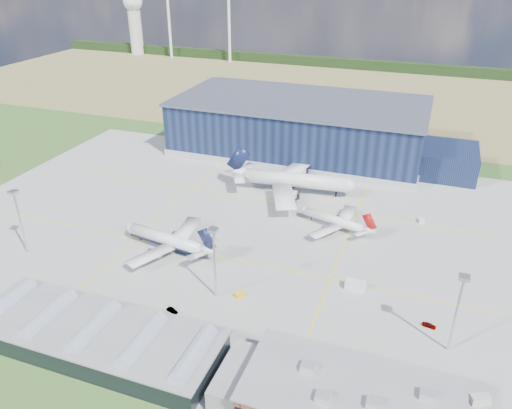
# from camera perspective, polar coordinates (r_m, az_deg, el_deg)

# --- Properties ---
(ground) EXTENTS (600.00, 600.00, 0.00)m
(ground) POSITION_cam_1_polar(r_m,az_deg,el_deg) (176.65, -3.54, -4.12)
(ground) COLOR #284F1D
(ground) RESTS_ON ground
(apron) EXTENTS (220.00, 160.00, 0.08)m
(apron) POSITION_cam_1_polar(r_m,az_deg,el_deg) (184.54, -2.31, -2.60)
(apron) COLOR gray
(apron) RESTS_ON ground
(farmland) EXTENTS (600.00, 220.00, 0.01)m
(farmland) POSITION_cam_1_polar(r_m,az_deg,el_deg) (374.46, 10.22, 12.58)
(farmland) COLOR #93814F
(farmland) RESTS_ON ground
(treeline) EXTENTS (600.00, 8.00, 8.00)m
(treeline) POSITION_cam_1_polar(r_m,az_deg,el_deg) (450.72, 12.27, 15.35)
(treeline) COLOR black
(treeline) RESTS_ON ground
(horizon_dressing) EXTENTS (440.20, 18.00, 70.00)m
(horizon_dressing) POSITION_cam_1_polar(r_m,az_deg,el_deg) (504.22, -10.86, 20.17)
(horizon_dressing) COLOR white
(horizon_dressing) RESTS_ON ground
(hangar) EXTENTS (145.00, 62.00, 26.10)m
(hangar) POSITION_cam_1_polar(r_m,az_deg,el_deg) (252.95, 5.60, 8.60)
(hangar) COLOR black
(hangar) RESTS_ON ground
(ops_building) EXTENTS (46.00, 23.00, 10.90)m
(ops_building) POSITION_cam_1_polar(r_m,az_deg,el_deg) (116.68, 10.69, -21.49)
(ops_building) COLOR brown
(ops_building) RESTS_ON ground
(glass_concourse) EXTENTS (78.00, 23.00, 8.60)m
(glass_concourse) POSITION_cam_1_polar(r_m,az_deg,el_deg) (135.84, -16.60, -14.53)
(glass_concourse) COLOR black
(glass_concourse) RESTS_ON ground
(light_mast_west) EXTENTS (2.60, 2.60, 23.00)m
(light_mast_west) POSITION_cam_1_polar(r_m,az_deg,el_deg) (179.72, -25.56, -0.76)
(light_mast_west) COLOR #BABDC2
(light_mast_west) RESTS_ON ground
(light_mast_center) EXTENTS (2.60, 2.60, 23.00)m
(light_mast_center) POSITION_cam_1_polar(r_m,az_deg,el_deg) (141.81, -4.79, -5.41)
(light_mast_center) COLOR #BABDC2
(light_mast_center) RESTS_ON ground
(light_mast_east) EXTENTS (2.60, 2.60, 23.00)m
(light_mast_east) POSITION_cam_1_polar(r_m,az_deg,el_deg) (132.54, 22.18, -10.24)
(light_mast_east) COLOR #BABDC2
(light_mast_east) RESTS_ON ground
(airliner_navy) EXTENTS (43.56, 42.87, 12.44)m
(airliner_navy) POSITION_cam_1_polar(r_m,az_deg,el_deg) (171.00, -10.24, -3.26)
(airliner_navy) COLOR silver
(airliner_navy) RESTS_ON ground
(airliner_red) EXTENTS (38.48, 38.03, 10.10)m
(airliner_red) POSITION_cam_1_polar(r_m,az_deg,el_deg) (183.81, 8.98, -1.28)
(airliner_red) COLOR silver
(airliner_red) RESTS_ON ground
(airliner_widebody) EXTENTS (61.07, 60.00, 18.12)m
(airliner_widebody) POSITION_cam_1_polar(r_m,az_deg,el_deg) (207.31, 4.49, 3.62)
(airliner_widebody) COLOR silver
(airliner_widebody) RESTS_ON ground
(gse_tug_a) EXTENTS (3.07, 4.24, 1.60)m
(gse_tug_a) POSITION_cam_1_polar(r_m,az_deg,el_deg) (139.49, -7.72, -13.72)
(gse_tug_a) COLOR #FFAD16
(gse_tug_a) RESTS_ON ground
(gse_tug_b) EXTENTS (3.29, 3.52, 1.27)m
(gse_tug_b) POSITION_cam_1_polar(r_m,az_deg,el_deg) (149.57, -1.87, -10.29)
(gse_tug_b) COLOR #FFAD16
(gse_tug_b) RESTS_ON ground
(gse_van_a) EXTENTS (6.30, 2.96, 2.70)m
(gse_van_a) POSITION_cam_1_polar(r_m,az_deg,el_deg) (155.08, 11.29, -9.02)
(gse_van_a) COLOR silver
(gse_van_a) RESTS_ON ground
(gse_cart_a) EXTENTS (2.70, 3.53, 1.37)m
(gse_cart_a) POSITION_cam_1_polar(r_m,az_deg,el_deg) (197.63, 18.38, -1.73)
(gse_cart_a) COLOR silver
(gse_cart_a) RESTS_ON ground
(gse_tug_c) EXTENTS (2.61, 3.41, 1.32)m
(gse_tug_c) POSITION_cam_1_polar(r_m,az_deg,el_deg) (228.95, -1.61, 3.75)
(gse_tug_c) COLOR #FFAD16
(gse_tug_c) RESTS_ON ground
(gse_van_c) EXTENTS (4.87, 3.75, 2.11)m
(gse_van_c) POSITION_cam_1_polar(r_m,az_deg,el_deg) (130.88, 24.23, -19.65)
(gse_van_c) COLOR silver
(gse_van_c) RESTS_ON ground
(car_a) EXTENTS (3.93, 2.09, 1.27)m
(car_a) POSITION_cam_1_polar(r_m,az_deg,el_deg) (146.89, 19.17, -12.90)
(car_a) COLOR #99999E
(car_a) RESTS_ON ground
(car_b) EXTENTS (3.84, 2.35, 1.20)m
(car_b) POSITION_cam_1_polar(r_m,az_deg,el_deg) (145.86, -9.57, -11.87)
(car_b) COLOR #99999E
(car_b) RESTS_ON ground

